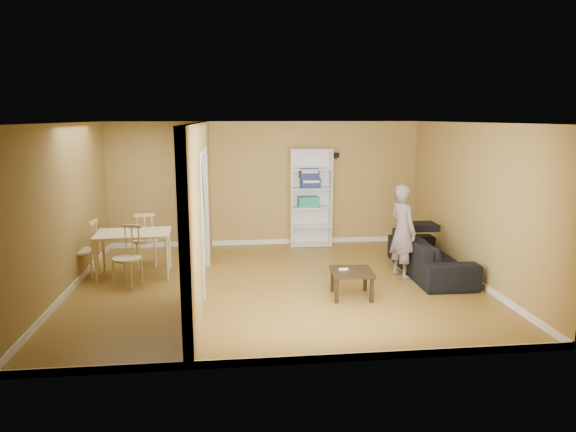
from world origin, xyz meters
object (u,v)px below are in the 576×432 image
object	(u,v)px
sofa	(430,250)
chair_left	(84,249)
coffee_table	(352,275)
chair_far	(145,239)
bookshelf	(310,197)
dining_table	(133,237)
person	(403,223)
chair_near	(127,257)

from	to	relation	value
sofa	chair_left	bearing A→B (deg)	87.50
coffee_table	chair_far	distance (m)	3.95
bookshelf	dining_table	size ratio (longest dim) A/B	1.67
person	dining_table	distance (m)	4.56
chair_near	chair_left	bearing A→B (deg)	168.47
person	coffee_table	xyz separation A→B (m)	(-1.07, -0.88, -0.59)
person	bookshelf	world-z (taller)	bookshelf
sofa	dining_table	size ratio (longest dim) A/B	1.82
person	chair_left	xyz separation A→B (m)	(-5.33, 0.51, -0.44)
sofa	bookshelf	size ratio (longest dim) A/B	1.09
sofa	coffee_table	xyz separation A→B (m)	(-1.63, -1.02, -0.07)
chair_left	chair_near	distance (m)	0.96
person	coffee_table	world-z (taller)	person
chair_near	chair_far	world-z (taller)	chair_far
chair_near	dining_table	bearing A→B (deg)	111.17
bookshelf	dining_table	world-z (taller)	bookshelf
coffee_table	chair_left	bearing A→B (deg)	161.88
coffee_table	chair_far	xyz separation A→B (m)	(-3.36, 2.06, 0.15)
person	chair_near	world-z (taller)	person
chair_far	dining_table	bearing A→B (deg)	71.40
person	bookshelf	xyz separation A→B (m)	(-1.21, 2.41, 0.09)
bookshelf	chair_far	size ratio (longest dim) A/B	2.04
person	chair_far	world-z (taller)	person
coffee_table	bookshelf	bearing A→B (deg)	92.32
person	chair_left	world-z (taller)	person
bookshelf	chair_far	distance (m)	3.49
sofa	chair_left	distance (m)	5.90
coffee_table	chair_near	bearing A→B (deg)	165.95
person	dining_table	world-z (taller)	person
coffee_table	chair_near	world-z (taller)	chair_near
person	dining_table	xyz separation A→B (m)	(-4.52, 0.55, -0.25)
coffee_table	dining_table	bearing A→B (deg)	157.42
coffee_table	dining_table	world-z (taller)	dining_table
person	chair_near	bearing A→B (deg)	71.17
coffee_table	chair_far	size ratio (longest dim) A/B	0.62
bookshelf	sofa	bearing A→B (deg)	-52.12
dining_table	chair_near	size ratio (longest dim) A/B	1.24
dining_table	chair_near	world-z (taller)	chair_near
sofa	person	bearing A→B (deg)	105.27
dining_table	chair_far	size ratio (longest dim) A/B	1.22
sofa	chair_far	xyz separation A→B (m)	(-4.99, 1.04, 0.08)
coffee_table	sofa	bearing A→B (deg)	32.12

